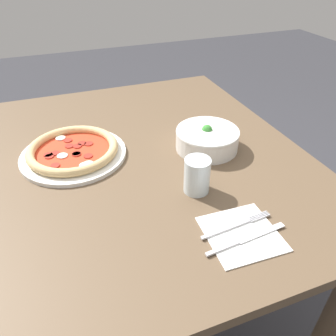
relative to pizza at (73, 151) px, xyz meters
The scene contains 8 objects.
ground_plane 0.81m from the pizza, 73.92° to the left, with size 8.00×8.00×0.00m, color #333338.
dining_table 0.26m from the pizza, 73.92° to the left, with size 1.13×0.93×0.76m.
pizza is the anchor object (origin of this frame).
bowl 0.41m from the pizza, 75.95° to the left, with size 0.19×0.19×0.08m.
napkin 0.55m from the pizza, 34.04° to the left, with size 0.16×0.16×0.00m.
fork 0.53m from the pizza, 35.29° to the left, with size 0.03×0.19×0.00m.
knife 0.56m from the pizza, 32.12° to the left, with size 0.03×0.21×0.01m.
glass 0.40m from the pizza, 45.04° to the left, with size 0.07×0.07×0.10m.
Camera 1 is at (0.82, -0.24, 1.30)m, focal length 35.00 mm.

